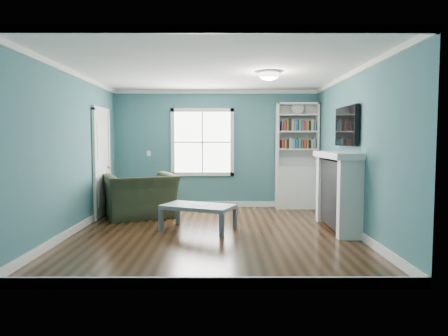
{
  "coord_description": "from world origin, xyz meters",
  "views": [
    {
      "loc": [
        0.16,
        -6.41,
        1.5
      ],
      "look_at": [
        0.18,
        0.4,
        1.02
      ],
      "focal_mm": 32.0,
      "sensor_mm": 36.0,
      "label": 1
    }
  ],
  "objects": [
    {
      "name": "fireplace",
      "position": [
        2.08,
        0.2,
        0.64
      ],
      "size": [
        0.44,
        1.58,
        1.3
      ],
      "color": "black",
      "rests_on": "ground"
    },
    {
      "name": "bookshelf",
      "position": [
        1.77,
        2.3,
        0.92
      ],
      "size": [
        0.9,
        0.35,
        2.31
      ],
      "color": "silver",
      "rests_on": "ground"
    },
    {
      "name": "paper_sheet",
      "position": [
        -0.2,
        0.17,
        0.42
      ],
      "size": [
        0.33,
        0.35,
        0.0
      ],
      "primitive_type": "cube",
      "rotation": [
        0.0,
        0.0,
        -0.53
      ],
      "color": "white",
      "rests_on": "coffee_table"
    },
    {
      "name": "recliner",
      "position": [
        -1.45,
        1.28,
        0.56
      ],
      "size": [
        1.52,
        1.29,
        1.13
      ],
      "primitive_type": "imported",
      "rotation": [
        0.0,
        0.0,
        -2.73
      ],
      "color": "#232C1B",
      "rests_on": "ground"
    },
    {
      "name": "floor",
      "position": [
        0.0,
        0.0,
        0.0
      ],
      "size": [
        5.0,
        5.0,
        0.0
      ],
      "primitive_type": "plane",
      "color": "black",
      "rests_on": "ground"
    },
    {
      "name": "coffee_table",
      "position": [
        -0.25,
        0.16,
        0.37
      ],
      "size": [
        1.31,
        1.04,
        0.42
      ],
      "rotation": [
        0.0,
        0.0,
        -0.4
      ],
      "color": "#535A64",
      "rests_on": "ground"
    },
    {
      "name": "door",
      "position": [
        -2.22,
        1.4,
        1.07
      ],
      "size": [
        0.12,
        0.98,
        2.17
      ],
      "color": "silver",
      "rests_on": "ground"
    },
    {
      "name": "room_walls",
      "position": [
        0.0,
        0.0,
        1.58
      ],
      "size": [
        5.0,
        5.0,
        5.0
      ],
      "color": "#366F6E",
      "rests_on": "ground"
    },
    {
      "name": "tv",
      "position": [
        2.2,
        0.2,
        1.72
      ],
      "size": [
        0.06,
        1.1,
        0.65
      ],
      "primitive_type": "cube",
      "color": "black",
      "rests_on": "fireplace"
    },
    {
      "name": "trim",
      "position": [
        0.0,
        0.0,
        1.24
      ],
      "size": [
        4.5,
        5.0,
        2.6
      ],
      "color": "white",
      "rests_on": "ground"
    },
    {
      "name": "window",
      "position": [
        -0.3,
        2.49,
        1.45
      ],
      "size": [
        1.4,
        0.06,
        1.5
      ],
      "color": "white",
      "rests_on": "room_walls"
    },
    {
      "name": "ceiling_fixture",
      "position": [
        0.9,
        0.1,
        2.55
      ],
      "size": [
        0.38,
        0.38,
        0.15
      ],
      "color": "white",
      "rests_on": "room_walls"
    },
    {
      "name": "light_switch",
      "position": [
        -1.5,
        2.48,
        1.2
      ],
      "size": [
        0.08,
        0.01,
        0.12
      ],
      "primitive_type": "cube",
      "color": "white",
      "rests_on": "room_walls"
    }
  ]
}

